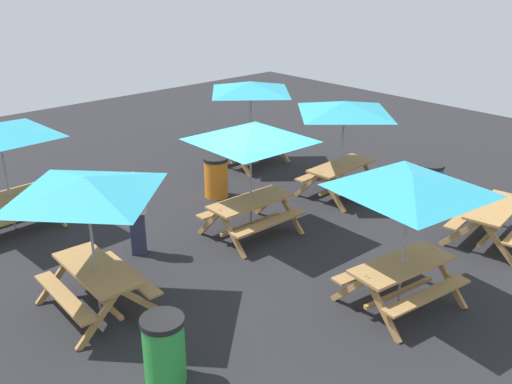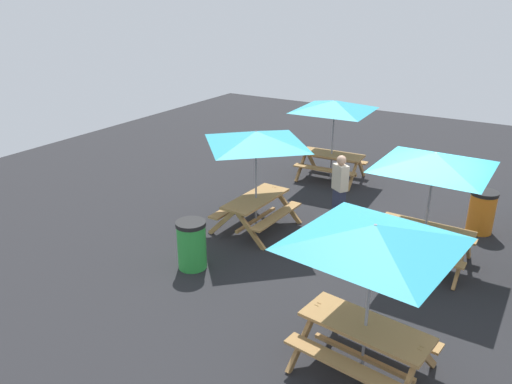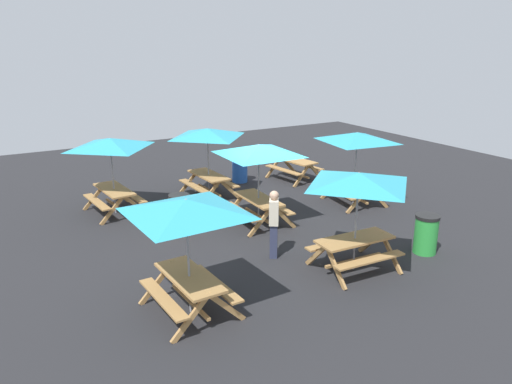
{
  "view_description": "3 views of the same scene",
  "coord_description": "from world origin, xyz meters",
  "px_view_note": "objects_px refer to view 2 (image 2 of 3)",
  "views": [
    {
      "loc": [
        -6.87,
        -7.79,
        5.25
      ],
      "look_at": [
        0.34,
        0.14,
        0.9
      ],
      "focal_mm": 40.0,
      "sensor_mm": 36.0,
      "label": 1
    },
    {
      "loc": [
        1.94,
        -9.11,
        5.02
      ],
      "look_at": [
        -3.45,
        -0.26,
        0.9
      ],
      "focal_mm": 35.0,
      "sensor_mm": 36.0,
      "label": 2
    },
    {
      "loc": [
        -11.37,
        6.88,
        5.08
      ],
      "look_at": [
        0.34,
        0.14,
        0.9
      ],
      "focal_mm": 35.0,
      "sensor_mm": 36.0,
      "label": 3
    }
  ],
  "objects_px": {
    "trash_bin_orange": "(482,212)",
    "trash_bin_green": "(192,245)",
    "picnic_table_1": "(373,246)",
    "picnic_table_2": "(256,145)",
    "picnic_table_4": "(334,111)",
    "picnic_table_3": "(434,169)",
    "person_standing": "(340,188)"
  },
  "relations": [
    {
      "from": "trash_bin_orange",
      "to": "trash_bin_green",
      "type": "bearing_deg",
      "value": -134.65
    },
    {
      "from": "trash_bin_orange",
      "to": "picnic_table_1",
      "type": "bearing_deg",
      "value": -96.98
    },
    {
      "from": "picnic_table_2",
      "to": "picnic_table_4",
      "type": "distance_m",
      "value": 3.97
    },
    {
      "from": "picnic_table_4",
      "to": "trash_bin_orange",
      "type": "bearing_deg",
      "value": -22.04
    },
    {
      "from": "picnic_table_3",
      "to": "picnic_table_4",
      "type": "relative_size",
      "value": 1.0
    },
    {
      "from": "picnic_table_3",
      "to": "picnic_table_4",
      "type": "bearing_deg",
      "value": 135.73
    },
    {
      "from": "person_standing",
      "to": "trash_bin_orange",
      "type": "bearing_deg",
      "value": -123.12
    },
    {
      "from": "picnic_table_2",
      "to": "person_standing",
      "type": "bearing_deg",
      "value": -48.45
    },
    {
      "from": "picnic_table_2",
      "to": "trash_bin_orange",
      "type": "relative_size",
      "value": 2.38
    },
    {
      "from": "trash_bin_orange",
      "to": "picnic_table_4",
      "type": "bearing_deg",
      "value": 160.8
    },
    {
      "from": "picnic_table_3",
      "to": "picnic_table_1",
      "type": "bearing_deg",
      "value": -87.78
    },
    {
      "from": "trash_bin_green",
      "to": "trash_bin_orange",
      "type": "distance_m",
      "value": 6.49
    },
    {
      "from": "picnic_table_2",
      "to": "picnic_table_3",
      "type": "bearing_deg",
      "value": -81.58
    },
    {
      "from": "picnic_table_4",
      "to": "trash_bin_green",
      "type": "xyz_separation_m",
      "value": [
        -0.29,
        -6.11,
        -1.49
      ]
    },
    {
      "from": "trash_bin_green",
      "to": "trash_bin_orange",
      "type": "height_order",
      "value": "same"
    },
    {
      "from": "picnic_table_1",
      "to": "picnic_table_3",
      "type": "distance_m",
      "value": 3.57
    },
    {
      "from": "trash_bin_orange",
      "to": "picnic_table_2",
      "type": "bearing_deg",
      "value": -150.61
    },
    {
      "from": "picnic_table_3",
      "to": "trash_bin_orange",
      "type": "xyz_separation_m",
      "value": [
        0.76,
        2.08,
        -1.49
      ]
    },
    {
      "from": "picnic_table_1",
      "to": "trash_bin_green",
      "type": "distance_m",
      "value": 4.28
    },
    {
      "from": "picnic_table_1",
      "to": "picnic_table_4",
      "type": "bearing_deg",
      "value": 124.05
    },
    {
      "from": "person_standing",
      "to": "picnic_table_2",
      "type": "bearing_deg",
      "value": 72.89
    },
    {
      "from": "picnic_table_2",
      "to": "picnic_table_4",
      "type": "relative_size",
      "value": 0.83
    },
    {
      "from": "picnic_table_1",
      "to": "trash_bin_orange",
      "type": "height_order",
      "value": "picnic_table_1"
    },
    {
      "from": "picnic_table_2",
      "to": "trash_bin_orange",
      "type": "distance_m",
      "value": 5.27
    },
    {
      "from": "picnic_table_4",
      "to": "picnic_table_3",
      "type": "bearing_deg",
      "value": -48.29
    },
    {
      "from": "picnic_table_3",
      "to": "trash_bin_green",
      "type": "relative_size",
      "value": 2.89
    },
    {
      "from": "picnic_table_1",
      "to": "trash_bin_green",
      "type": "xyz_separation_m",
      "value": [
        -3.87,
        1.04,
        -1.49
      ]
    },
    {
      "from": "person_standing",
      "to": "picnic_table_3",
      "type": "bearing_deg",
      "value": -167.58
    },
    {
      "from": "picnic_table_1",
      "to": "person_standing",
      "type": "distance_m",
      "value": 5.05
    },
    {
      "from": "trash_bin_green",
      "to": "person_standing",
      "type": "height_order",
      "value": "person_standing"
    },
    {
      "from": "picnic_table_4",
      "to": "person_standing",
      "type": "relative_size",
      "value": 1.69
    },
    {
      "from": "picnic_table_3",
      "to": "person_standing",
      "type": "distance_m",
      "value": 2.55
    }
  ]
}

